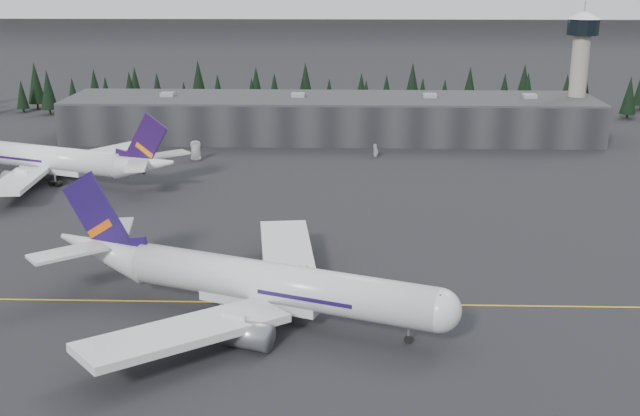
{
  "coord_description": "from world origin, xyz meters",
  "views": [
    {
      "loc": [
        4.33,
        -117.93,
        50.74
      ],
      "look_at": [
        0.0,
        20.0,
        9.0
      ],
      "focal_mm": 45.0,
      "sensor_mm": 36.0,
      "label": 1
    }
  ],
  "objects_px": {
    "terminal": "(331,117)",
    "control_tower": "(580,61)",
    "jet_parked": "(62,160)",
    "gse_vehicle_a": "(196,158)",
    "jet_main": "(244,280)",
    "gse_vehicle_b": "(376,155)"
  },
  "relations": [
    {
      "from": "jet_main",
      "to": "terminal",
      "type": "bearing_deg",
      "value": 106.2
    },
    {
      "from": "gse_vehicle_a",
      "to": "gse_vehicle_b",
      "type": "distance_m",
      "value": 49.35
    },
    {
      "from": "control_tower",
      "to": "gse_vehicle_b",
      "type": "height_order",
      "value": "control_tower"
    },
    {
      "from": "jet_parked",
      "to": "gse_vehicle_b",
      "type": "xyz_separation_m",
      "value": [
        77.78,
        28.31,
        -4.67
      ]
    },
    {
      "from": "jet_parked",
      "to": "jet_main",
      "type": "bearing_deg",
      "value": 145.93
    },
    {
      "from": "terminal",
      "to": "gse_vehicle_a",
      "type": "xyz_separation_m",
      "value": [
        -36.03,
        -31.66,
        -5.52
      ]
    },
    {
      "from": "jet_parked",
      "to": "control_tower",
      "type": "bearing_deg",
      "value": -136.92
    },
    {
      "from": "terminal",
      "to": "jet_parked",
      "type": "relative_size",
      "value": 2.59
    },
    {
      "from": "gse_vehicle_a",
      "to": "gse_vehicle_b",
      "type": "relative_size",
      "value": 1.5
    },
    {
      "from": "gse_vehicle_a",
      "to": "jet_parked",
      "type": "bearing_deg",
      "value": -144.67
    },
    {
      "from": "jet_main",
      "to": "jet_parked",
      "type": "distance_m",
      "value": 94.17
    },
    {
      "from": "control_tower",
      "to": "gse_vehicle_a",
      "type": "height_order",
      "value": "control_tower"
    },
    {
      "from": "terminal",
      "to": "jet_main",
      "type": "distance_m",
      "value": 131.73
    },
    {
      "from": "jet_main",
      "to": "gse_vehicle_a",
      "type": "bearing_deg",
      "value": 125.14
    },
    {
      "from": "jet_main",
      "to": "jet_parked",
      "type": "height_order",
      "value": "jet_main"
    },
    {
      "from": "terminal",
      "to": "control_tower",
      "type": "xyz_separation_m",
      "value": [
        75.0,
        3.0,
        17.11
      ]
    },
    {
      "from": "terminal",
      "to": "jet_main",
      "type": "height_order",
      "value": "jet_main"
    },
    {
      "from": "jet_main",
      "to": "gse_vehicle_b",
      "type": "height_order",
      "value": "jet_main"
    },
    {
      "from": "jet_parked",
      "to": "gse_vehicle_b",
      "type": "distance_m",
      "value": 82.9
    },
    {
      "from": "terminal",
      "to": "jet_main",
      "type": "xyz_separation_m",
      "value": [
        -10.59,
        -131.3,
        -0.72
      ]
    },
    {
      "from": "terminal",
      "to": "gse_vehicle_a",
      "type": "distance_m",
      "value": 48.28
    },
    {
      "from": "jet_parked",
      "to": "gse_vehicle_a",
      "type": "relative_size",
      "value": 11.05
    }
  ]
}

